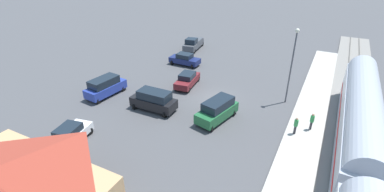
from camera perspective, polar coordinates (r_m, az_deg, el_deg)
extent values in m
plane|color=#4C4C4F|center=(32.77, 4.87, -0.61)|extent=(200.00, 200.00, 0.00)
cube|color=gray|center=(31.09, 29.50, -5.97)|extent=(4.80, 70.00, 0.18)
cube|color=#59544C|center=(31.10, 30.86, -6.00)|extent=(0.10, 70.00, 0.12)
cube|color=#59544C|center=(30.95, 28.26, -5.46)|extent=(0.10, 70.00, 0.12)
cube|color=#B7B2A8|center=(30.89, 22.26, -4.33)|extent=(3.20, 46.00, 0.30)
cube|color=#ADB2BC|center=(28.20, 30.41, -4.67)|extent=(2.90, 19.77, 3.70)
cube|color=red|center=(28.21, 27.37, -4.58)|extent=(0.04, 18.18, 0.36)
cylinder|color=#ADB2BC|center=(27.43, 31.26, -1.56)|extent=(2.75, 18.97, 2.76)
cube|color=#4C3323|center=(22.57, -23.81, -14.79)|extent=(1.10, 0.08, 2.10)
cylinder|color=#333338|center=(28.82, 22.74, -5.48)|extent=(0.22, 0.22, 0.85)
cylinder|color=green|center=(28.45, 23.01, -4.24)|extent=(0.36, 0.36, 0.62)
sphere|color=tan|center=(28.24, 23.17, -3.49)|extent=(0.24, 0.24, 0.24)
cylinder|color=#333338|center=(27.66, 19.95, -6.37)|extent=(0.22, 0.22, 0.85)
cylinder|color=green|center=(27.28, 20.19, -5.09)|extent=(0.36, 0.36, 0.62)
sphere|color=tan|center=(27.07, 20.34, -4.32)|extent=(0.24, 0.24, 0.24)
cube|color=maroon|center=(35.47, -0.96, 3.08)|extent=(2.34, 4.68, 0.76)
cube|color=#19232D|center=(35.19, -0.97, 4.12)|extent=(1.85, 2.33, 0.64)
cylinder|color=black|center=(37.34, -1.13, 3.74)|extent=(0.22, 0.68, 0.68)
cylinder|color=black|center=(36.82, 1.19, 3.38)|extent=(0.22, 0.68, 0.68)
cylinder|color=black|center=(34.50, -3.23, 1.61)|extent=(0.22, 0.68, 0.68)
cylinder|color=black|center=(33.94, -0.76, 1.19)|extent=(0.22, 0.68, 0.68)
cube|color=#47494F|center=(49.15, 0.30, 10.29)|extent=(2.62, 5.60, 0.92)
cube|color=#19232D|center=(47.98, -0.12, 10.96)|extent=(1.93, 1.93, 0.84)
cylinder|color=black|center=(47.09, 0.40, 8.93)|extent=(0.22, 0.76, 0.76)
cylinder|color=black|center=(47.67, -1.57, 9.15)|extent=(0.22, 0.76, 0.76)
cylinder|color=black|center=(50.97, 2.06, 10.37)|extent=(0.22, 0.76, 0.76)
cylinder|color=black|center=(51.50, 0.21, 10.57)|extent=(0.22, 0.76, 0.76)
cube|color=#47494F|center=(49.85, 0.68, 11.21)|extent=(2.22, 3.18, 0.20)
cube|color=white|center=(27.32, -23.37, -7.55)|extent=(2.63, 4.76, 0.76)
cube|color=#19232D|center=(26.95, -23.64, -6.32)|extent=(1.99, 2.42, 0.64)
cylinder|color=black|center=(26.07, -24.11, -10.57)|extent=(0.22, 0.68, 0.68)
cylinder|color=black|center=(27.04, -26.75, -9.73)|extent=(0.22, 0.68, 0.68)
cylinder|color=black|center=(28.13, -19.85, -6.70)|extent=(0.22, 0.68, 0.68)
cylinder|color=black|center=(29.03, -22.43, -6.06)|extent=(0.22, 0.68, 0.68)
cube|color=black|center=(30.43, -7.72, -1.32)|extent=(4.92, 2.01, 1.00)
cube|color=#19232D|center=(29.92, -7.59, 0.20)|extent=(3.45, 1.76, 0.88)
cylinder|color=black|center=(31.09, -11.46, -2.03)|extent=(0.22, 0.68, 0.68)
cylinder|color=black|center=(32.28, -9.63, -0.70)|extent=(0.22, 0.68, 0.68)
cylinder|color=black|center=(29.13, -5.48, -3.72)|extent=(0.22, 0.68, 0.68)
cylinder|color=black|center=(30.39, -3.78, -2.23)|extent=(0.22, 0.68, 0.68)
cube|color=navy|center=(42.25, -1.47, 7.19)|extent=(4.51, 1.87, 0.76)
cube|color=#19232D|center=(42.02, -1.48, 8.08)|extent=(2.17, 1.64, 0.64)
cylinder|color=black|center=(42.30, 1.09, 6.67)|extent=(0.22, 0.68, 0.68)
cylinder|color=black|center=(40.98, 0.08, 5.96)|extent=(0.22, 0.68, 0.68)
cylinder|color=black|center=(43.83, -2.91, 7.40)|extent=(0.22, 0.68, 0.68)
cylinder|color=black|center=(42.55, -4.00, 6.73)|extent=(0.22, 0.68, 0.68)
cube|color=#283D9E|center=(34.64, -16.90, 1.41)|extent=(2.46, 5.08, 1.00)
cube|color=#19232D|center=(34.17, -17.30, 2.74)|extent=(2.07, 3.59, 0.88)
cylinder|color=black|center=(36.54, -15.48, 2.14)|extent=(0.22, 0.68, 0.68)
cylinder|color=black|center=(35.36, -13.59, 1.50)|extent=(0.22, 0.68, 0.68)
cylinder|color=black|center=(34.47, -20.07, -0.17)|extent=(0.22, 0.68, 0.68)
cylinder|color=black|center=(33.21, -18.24, -0.93)|extent=(0.22, 0.68, 0.68)
cube|color=#236638|center=(28.46, 5.02, -3.34)|extent=(3.02, 5.22, 1.00)
cube|color=#19232D|center=(28.10, 5.28, -1.58)|extent=(2.46, 3.73, 0.88)
cylinder|color=black|center=(27.00, 4.08, -6.44)|extent=(0.22, 0.68, 0.68)
cylinder|color=black|center=(27.87, 1.23, -5.17)|extent=(0.22, 0.68, 0.68)
cylinder|color=black|center=(29.70, 8.48, -3.27)|extent=(0.22, 0.68, 0.68)
cylinder|color=black|center=(30.49, 5.77, -2.21)|extent=(0.22, 0.68, 0.68)
cylinder|color=#515156|center=(32.09, 19.21, 5.09)|extent=(0.16, 0.16, 7.94)
sphere|color=#EAE5C6|center=(30.86, 20.41, 12.21)|extent=(0.44, 0.44, 0.44)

